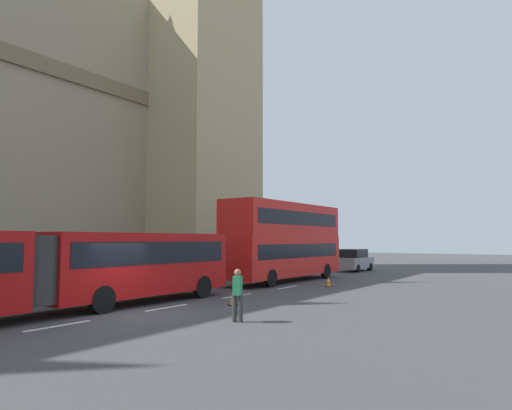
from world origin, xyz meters
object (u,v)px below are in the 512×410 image
(pedestrian_near_cones, at_px, (238,293))
(articulated_bus, at_px, (26,266))
(double_decker_bus, at_px, (285,238))
(sedan_lead, at_px, (354,260))
(traffic_cone_west, at_px, (233,298))
(traffic_cone_middle, at_px, (329,282))

(pedestrian_near_cones, bearing_deg, articulated_bus, 120.30)
(double_decker_bus, height_order, pedestrian_near_cones, double_decker_bus)
(articulated_bus, distance_m, sedan_lead, 28.44)
(articulated_bus, height_order, double_decker_bus, double_decker_bus)
(traffic_cone_west, relative_size, pedestrian_near_cones, 0.34)
(double_decker_bus, height_order, traffic_cone_west, double_decker_bus)
(traffic_cone_west, bearing_deg, traffic_cone_middle, 0.04)
(articulated_bus, bearing_deg, traffic_cone_middle, -13.37)
(sedan_lead, relative_size, traffic_cone_middle, 7.59)
(traffic_cone_west, xyz_separation_m, pedestrian_near_cones, (-2.99, -2.43, 0.63))
(traffic_cone_middle, relative_size, pedestrian_near_cones, 0.34)
(pedestrian_near_cones, bearing_deg, traffic_cone_middle, 11.58)
(sedan_lead, bearing_deg, pedestrian_near_cones, -165.98)
(articulated_bus, bearing_deg, double_decker_bus, 0.01)
(sedan_lead, xyz_separation_m, traffic_cone_middle, (-12.96, -3.77, -0.63))
(double_decker_bus, relative_size, pedestrian_near_cones, 6.48)
(traffic_cone_west, relative_size, traffic_cone_middle, 1.00)
(double_decker_bus, distance_m, traffic_cone_middle, 4.64)
(double_decker_bus, bearing_deg, sedan_lead, 0.44)
(articulated_bus, relative_size, traffic_cone_middle, 31.77)
(double_decker_bus, bearing_deg, traffic_cone_middle, -111.52)
(traffic_cone_west, bearing_deg, articulated_bus, 150.70)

